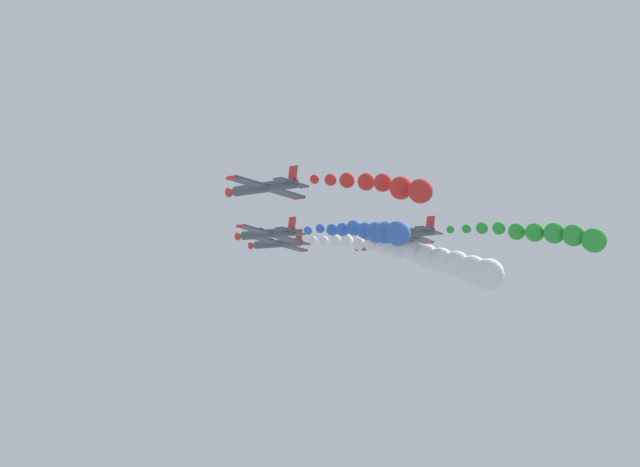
# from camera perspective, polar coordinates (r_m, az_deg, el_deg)

# --- Properties ---
(airplane_lead) EXTENTS (9.51, 10.35, 2.74)m
(airplane_lead) POSITION_cam_1_polar(r_m,az_deg,el_deg) (120.73, -2.83, -0.65)
(airplane_lead) COLOR #474C56
(smoke_trail_lead) EXTENTS (5.20, 27.82, 7.43)m
(smoke_trail_lead) POSITION_cam_1_polar(r_m,az_deg,el_deg) (103.98, 7.77, -1.76)
(smoke_trail_lead) COLOR white
(airplane_left_inner) EXTENTS (9.50, 10.35, 2.77)m
(airplane_left_inner) POSITION_cam_1_polar(r_m,az_deg,el_deg) (106.11, -3.48, 0.00)
(airplane_left_inner) COLOR #474C56
(smoke_trail_left_inner) EXTENTS (5.44, 18.26, 3.45)m
(smoke_trail_left_inner) POSITION_cam_1_polar(r_m,az_deg,el_deg) (90.55, 3.57, 0.12)
(smoke_trail_left_inner) COLOR blue
(airplane_right_inner) EXTENTS (9.39, 10.35, 3.10)m
(airplane_right_inner) POSITION_cam_1_polar(r_m,az_deg,el_deg) (121.16, 4.34, -0.77)
(airplane_right_inner) COLOR #474C56
(airplane_left_outer) EXTENTS (9.48, 10.35, 2.84)m
(airplane_left_outer) POSITION_cam_1_polar(r_m,az_deg,el_deg) (104.53, 5.30, 0.04)
(airplane_left_outer) COLOR #474C56
(smoke_trail_left_outer) EXTENTS (3.42, 18.35, 3.88)m
(smoke_trail_left_outer) POSITION_cam_1_polar(r_m,az_deg,el_deg) (94.15, 14.95, -0.06)
(smoke_trail_left_outer) COLOR green
(airplane_right_outer) EXTENTS (9.53, 10.35, 2.65)m
(airplane_right_outer) POSITION_cam_1_polar(r_m,az_deg,el_deg) (89.33, -3.72, 3.04)
(airplane_right_outer) COLOR #474C56
(smoke_trail_right_outer) EXTENTS (2.70, 15.21, 4.05)m
(smoke_trail_right_outer) POSITION_cam_1_polar(r_m,az_deg,el_deg) (76.58, 4.45, 3.12)
(smoke_trail_right_outer) COLOR red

